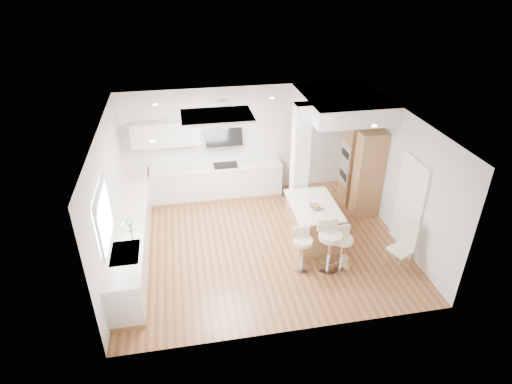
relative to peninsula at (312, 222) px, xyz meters
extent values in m
plane|color=#986038|center=(-1.11, 0.02, -0.45)|extent=(6.00, 6.00, 0.00)
cube|color=white|center=(-1.11, 0.02, -0.45)|extent=(6.00, 5.00, 0.02)
cube|color=silver|center=(-1.11, 2.52, 0.95)|extent=(6.00, 0.04, 2.80)
cube|color=silver|center=(-4.11, 0.02, 0.95)|extent=(0.04, 5.00, 2.80)
cube|color=silver|center=(1.89, 0.02, 0.95)|extent=(0.04, 5.00, 2.80)
cube|color=white|center=(-1.91, 0.62, 2.32)|extent=(1.40, 0.95, 0.05)
cube|color=silver|center=(-1.91, 0.62, 2.31)|extent=(1.25, 0.80, 0.03)
cylinder|color=#F1E5CC|center=(-3.11, 1.52, 2.33)|extent=(0.10, 0.10, 0.02)
cylinder|color=#F1E5CC|center=(-3.11, -0.48, 2.33)|extent=(0.10, 0.10, 0.02)
cylinder|color=#F1E5CC|center=(-0.61, 1.52, 2.33)|extent=(0.10, 0.10, 0.02)
cylinder|color=#F1E5CC|center=(0.89, 1.02, 2.33)|extent=(0.10, 0.10, 0.02)
cylinder|color=#F1E5CC|center=(0.89, -0.48, 2.33)|extent=(0.10, 0.10, 0.02)
cube|color=white|center=(-4.07, -0.88, 1.20)|extent=(0.03, 1.15, 0.95)
cube|color=white|center=(-4.06, -0.88, 1.70)|extent=(0.04, 1.28, 0.06)
cube|color=white|center=(-4.06, -0.88, 0.69)|extent=(0.04, 1.28, 0.06)
cube|color=white|center=(-4.06, -1.49, 1.20)|extent=(0.04, 0.06, 0.95)
cube|color=white|center=(-4.06, -0.27, 1.20)|extent=(0.04, 0.06, 0.95)
cube|color=#B7B9C0|center=(-4.05, -0.88, 1.63)|extent=(0.03, 1.18, 0.14)
cube|color=#4E453D|center=(1.87, -0.58, 0.55)|extent=(0.02, 0.90, 2.00)
cube|color=white|center=(1.86, -0.58, 0.55)|extent=(0.05, 1.00, 2.10)
cube|color=#A97848|center=(-3.81, 0.27, -0.40)|extent=(0.60, 4.50, 0.10)
cube|color=silver|center=(-3.81, 0.27, 0.03)|extent=(0.60, 4.50, 0.76)
cube|color=silver|center=(-3.81, 0.27, 0.43)|extent=(0.63, 4.50, 0.04)
cube|color=#B9B8BD|center=(-3.81, -0.98, 0.44)|extent=(0.50, 0.75, 0.02)
cube|color=#B9B8BD|center=(-3.81, -1.16, 0.39)|extent=(0.40, 0.34, 0.10)
cube|color=#B9B8BD|center=(-3.81, -0.80, 0.39)|extent=(0.40, 0.34, 0.10)
cylinder|color=silver|center=(-3.69, -0.68, 0.63)|extent=(0.02, 0.02, 0.36)
torus|color=silver|center=(-3.76, -0.68, 0.81)|extent=(0.18, 0.02, 0.18)
imported|color=#4F9A4E|center=(-3.76, -0.33, 0.61)|extent=(0.17, 0.12, 0.33)
cube|color=#A97848|center=(-1.86, 2.22, -0.40)|extent=(3.30, 0.60, 0.10)
cube|color=silver|center=(-1.86, 2.22, 0.03)|extent=(3.30, 0.60, 0.76)
cube|color=silver|center=(-1.86, 2.22, 0.43)|extent=(3.33, 0.63, 0.04)
cube|color=black|center=(-1.61, 2.22, 0.45)|extent=(0.60, 0.40, 0.01)
cube|color=silver|center=(-3.01, 2.35, 1.35)|extent=(1.60, 0.34, 0.60)
cube|color=#B9B8BD|center=(-1.61, 2.42, 1.70)|extent=(0.25, 0.18, 0.70)
cube|color=black|center=(-1.61, 2.34, 1.15)|extent=(0.90, 0.26, 0.44)
cube|color=white|center=(-0.06, 0.97, 0.95)|extent=(0.35, 0.35, 2.80)
cube|color=white|center=(0.99, 1.42, 2.15)|extent=(1.78, 2.20, 0.40)
cube|color=#A97848|center=(1.57, 1.52, 0.60)|extent=(0.62, 0.62, 2.10)
cube|color=#A97848|center=(1.57, 0.82, 0.60)|extent=(0.62, 0.40, 2.10)
cube|color=#B9B8BD|center=(1.26, 1.52, 0.85)|extent=(0.02, 0.55, 0.55)
cube|color=#B9B8BD|center=(1.26, 1.52, 0.27)|extent=(0.02, 0.55, 0.55)
cube|color=black|center=(1.25, 1.52, 0.85)|extent=(0.01, 0.45, 0.18)
cube|color=black|center=(1.25, 1.52, 0.27)|extent=(0.01, 0.45, 0.18)
cube|color=#A97848|center=(0.00, 0.00, -0.03)|extent=(0.92, 1.41, 0.86)
cube|color=silver|center=(0.00, 0.00, 0.42)|extent=(1.01, 1.50, 0.04)
imported|color=gray|center=(0.00, -0.15, 0.48)|extent=(0.26, 0.26, 0.06)
sphere|color=orange|center=(0.04, -0.15, 0.48)|extent=(0.07, 0.07, 0.07)
sphere|color=orange|center=(-0.04, -0.13, 0.48)|extent=(0.07, 0.07, 0.07)
sphere|color=olive|center=(0.00, -0.19, 0.48)|extent=(0.07, 0.07, 0.07)
cylinder|color=silver|center=(-0.49, -0.92, -0.44)|extent=(0.41, 0.41, 0.03)
cylinder|color=silver|center=(-0.49, -0.92, -0.13)|extent=(0.07, 0.07, 0.60)
cylinder|color=silver|center=(-0.49, -0.92, -0.25)|extent=(0.32, 0.32, 0.01)
cylinder|color=beige|center=(-0.49, -0.92, 0.21)|extent=(0.39, 0.39, 0.09)
cube|color=beige|center=(-0.49, -0.78, 0.35)|extent=(0.35, 0.05, 0.20)
cylinder|color=silver|center=(0.03, -1.02, -0.44)|extent=(0.51, 0.51, 0.03)
cylinder|color=silver|center=(0.03, -1.02, -0.07)|extent=(0.08, 0.08, 0.71)
cylinder|color=silver|center=(0.03, -1.02, -0.21)|extent=(0.40, 0.40, 0.02)
cylinder|color=beige|center=(0.03, -1.02, 0.33)|extent=(0.49, 0.49, 0.11)
cube|color=beige|center=(0.02, -0.84, 0.50)|extent=(0.42, 0.08, 0.24)
cylinder|color=silver|center=(0.31, -1.01, -0.44)|extent=(0.41, 0.41, 0.03)
cylinder|color=silver|center=(0.31, -1.01, -0.14)|extent=(0.06, 0.06, 0.59)
cylinder|color=silver|center=(0.31, -1.01, -0.25)|extent=(0.31, 0.31, 0.01)
cylinder|color=beige|center=(0.31, -1.01, 0.20)|extent=(0.39, 0.39, 0.09)
cube|color=beige|center=(0.31, -0.86, 0.34)|extent=(0.35, 0.05, 0.20)
cube|color=beige|center=(1.44, -1.25, -0.03)|extent=(0.53, 0.53, 0.05)
cube|color=beige|center=(1.61, -1.18, 0.27)|extent=(0.19, 0.37, 0.65)
cylinder|color=#A97848|center=(1.35, -1.46, -0.26)|extent=(0.04, 0.04, 0.40)
cylinder|color=#A97848|center=(1.23, -1.16, -0.26)|extent=(0.04, 0.04, 0.40)
cylinder|color=#A97848|center=(1.66, -1.33, -0.26)|extent=(0.04, 0.04, 0.40)
cylinder|color=#A97848|center=(1.53, -1.03, -0.26)|extent=(0.04, 0.04, 0.40)
camera|label=1|loc=(-2.62, -7.40, 5.17)|focal=30.00mm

